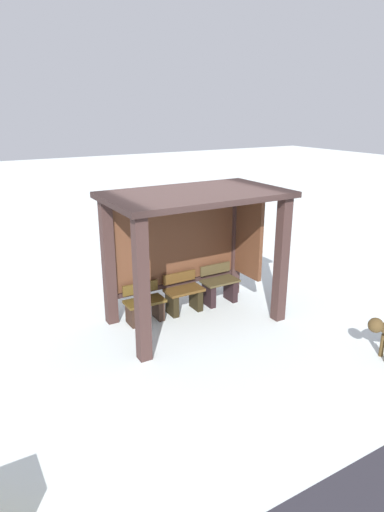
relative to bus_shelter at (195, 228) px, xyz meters
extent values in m
plane|color=white|center=(-0.11, -0.21, -1.73)|extent=(60.00, 60.00, 0.00)
cube|color=#3C2825|center=(-1.48, -0.94, -0.57)|extent=(0.20, 0.20, 2.33)
cube|color=#3C2825|center=(1.27, -0.94, -0.57)|extent=(0.20, 0.20, 2.33)
cube|color=#3C2825|center=(-1.48, 0.52, -0.57)|extent=(0.20, 0.20, 2.33)
cube|color=#3C2825|center=(1.27, 0.52, -0.57)|extent=(0.20, 0.20, 2.33)
cube|color=#2E201E|center=(-0.11, -0.21, 0.65)|extent=(3.12, 1.83, 0.10)
cube|color=brown|center=(-0.11, 0.52, -0.33)|extent=(2.55, 0.08, 1.69)
cube|color=#3C2825|center=(-0.11, 0.50, -1.24)|extent=(2.55, 0.06, 0.08)
cube|color=brown|center=(1.27, 0.05, -0.33)|extent=(0.08, 0.80, 1.69)
cube|color=#533F18|center=(-0.94, 0.22, -1.32)|extent=(0.73, 0.40, 0.05)
cube|color=#533F18|center=(-0.94, 0.40, -1.12)|extent=(0.70, 0.04, 0.20)
cube|color=#322119|center=(-0.67, 0.22, -1.54)|extent=(0.12, 0.34, 0.38)
cube|color=#322119|center=(-1.21, 0.22, -1.54)|extent=(0.12, 0.34, 0.38)
cube|color=#553918|center=(-0.11, 0.22, -1.28)|extent=(0.73, 0.41, 0.05)
cube|color=#553918|center=(-0.11, 0.41, -1.07)|extent=(0.70, 0.04, 0.20)
cube|color=black|center=(0.16, 0.22, -1.52)|extent=(0.12, 0.35, 0.43)
cube|color=black|center=(-0.37, 0.22, -1.52)|extent=(0.12, 0.35, 0.43)
cube|color=#493E24|center=(0.73, 0.22, -1.26)|extent=(0.73, 0.42, 0.04)
cube|color=#493E24|center=(0.73, 0.41, -1.06)|extent=(0.70, 0.04, 0.20)
cube|color=black|center=(0.99, 0.22, -1.51)|extent=(0.12, 0.36, 0.45)
cube|color=black|center=(0.46, 0.22, -1.51)|extent=(0.12, 0.36, 0.45)
sphere|color=#4E3A1E|center=(1.61, -2.77, -1.13)|extent=(0.23, 0.23, 0.23)
cylinder|color=#4E3A1E|center=(1.84, -2.78, -1.54)|extent=(0.07, 0.07, 0.39)
camera|label=1|loc=(-3.86, -6.53, 2.04)|focal=30.48mm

